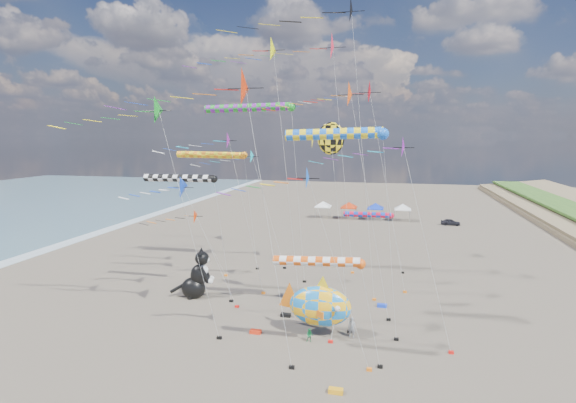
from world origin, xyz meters
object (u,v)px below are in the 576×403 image
at_px(cat_inflatable, 196,273).
at_px(person_adult, 352,328).
at_px(child_blue, 320,317).
at_px(child_green, 310,335).
at_px(fish_inflatable, 319,306).
at_px(parked_car, 450,222).

bearing_deg(cat_inflatable, person_adult, -35.12).
bearing_deg(person_adult, child_blue, 144.42).
height_order(cat_inflatable, child_blue, cat_inflatable).
bearing_deg(person_adult, child_green, -151.65).
relative_size(cat_inflatable, person_adult, 3.03).
height_order(fish_inflatable, parked_car, fish_inflatable).
xyz_separation_m(child_green, child_blue, (0.21, 3.77, -0.04)).
distance_m(cat_inflatable, child_green, 14.66).
distance_m(cat_inflatable, fish_inflatable, 14.47).
bearing_deg(cat_inflatable, parked_car, 40.79).
bearing_deg(parked_car, person_adult, 168.57).
distance_m(person_adult, child_green, 3.48).
height_order(fish_inflatable, child_green, fish_inflatable).
height_order(fish_inflatable, child_blue, fish_inflatable).
bearing_deg(child_blue, parked_car, 25.60).
height_order(fish_inflatable, person_adult, fish_inflatable).
distance_m(cat_inflatable, person_adult, 16.82).
relative_size(fish_inflatable, child_green, 6.19).
bearing_deg(child_green, child_blue, 79.12).
relative_size(child_blue, parked_car, 0.30).
bearing_deg(child_blue, person_adult, -83.08).
xyz_separation_m(cat_inflatable, child_blue, (12.90, -3.32, -1.98)).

